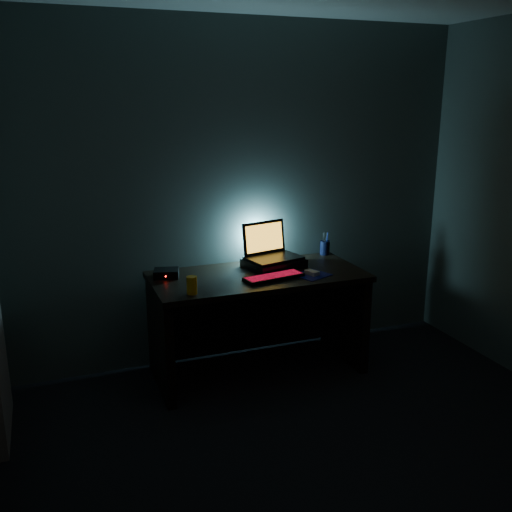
# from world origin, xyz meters

# --- Properties ---
(room) EXTENTS (3.50, 4.00, 2.50)m
(room) POSITION_xyz_m (0.00, 0.00, 1.25)
(room) COLOR black
(room) RESTS_ON ground
(desk) EXTENTS (1.50, 0.70, 0.75)m
(desk) POSITION_xyz_m (0.00, 1.67, 0.49)
(desk) COLOR black
(desk) RESTS_ON ground
(riser) EXTENTS (0.46, 0.38, 0.06)m
(riser) POSITION_xyz_m (0.17, 1.74, 0.78)
(riser) COLOR black
(riser) RESTS_ON desk
(laptop) EXTENTS (0.43, 0.36, 0.26)m
(laptop) POSITION_xyz_m (0.16, 1.79, 0.87)
(laptop) COLOR black
(laptop) RESTS_ON riser
(keyboard) EXTENTS (0.44, 0.20, 0.03)m
(keyboard) POSITION_xyz_m (0.06, 1.48, 0.76)
(keyboard) COLOR black
(keyboard) RESTS_ON desk
(mousepad) EXTENTS (0.28, 0.27, 0.00)m
(mousepad) POSITION_xyz_m (0.34, 1.46, 0.75)
(mousepad) COLOR #0C1157
(mousepad) RESTS_ON desk
(mouse) EXTENTS (0.09, 0.11, 0.03)m
(mouse) POSITION_xyz_m (0.34, 1.46, 0.77)
(mouse) COLOR #9F9FA4
(mouse) RESTS_ON mousepad
(pen_cup) EXTENTS (0.08, 0.08, 0.11)m
(pen_cup) POSITION_xyz_m (0.68, 1.92, 0.80)
(pen_cup) COLOR black
(pen_cup) RESTS_ON desk
(juice_glass) EXTENTS (0.08, 0.08, 0.11)m
(juice_glass) POSITION_xyz_m (-0.54, 1.38, 0.81)
(juice_glass) COLOR #FFA20D
(juice_glass) RESTS_ON desk
(router) EXTENTS (0.20, 0.18, 0.06)m
(router) POSITION_xyz_m (-0.62, 1.77, 0.78)
(router) COLOR black
(router) RESTS_ON desk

